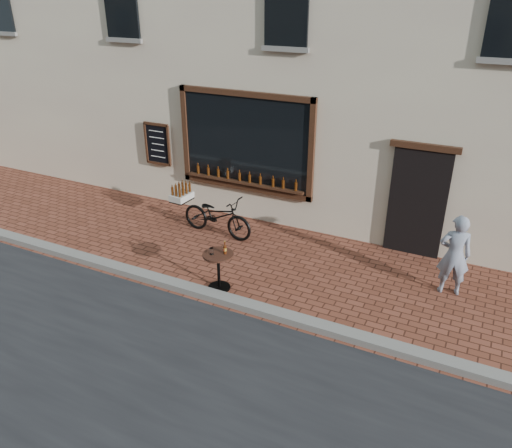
% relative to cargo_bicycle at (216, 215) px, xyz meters
% --- Properties ---
extents(ground, '(90.00, 90.00, 0.00)m').
position_rel_cargo_bicycle_xyz_m(ground, '(2.11, -2.42, -0.46)').
color(ground, brown).
rests_on(ground, ground).
extents(kerb, '(90.00, 0.25, 0.12)m').
position_rel_cargo_bicycle_xyz_m(kerb, '(2.11, -2.22, -0.40)').
color(kerb, slate).
rests_on(kerb, ground).
extents(cargo_bicycle, '(2.02, 0.72, 0.97)m').
position_rel_cargo_bicycle_xyz_m(cargo_bicycle, '(0.00, 0.00, 0.00)').
color(cargo_bicycle, black).
rests_on(cargo_bicycle, ground).
extents(bistro_table, '(0.56, 0.56, 0.95)m').
position_rel_cargo_bicycle_xyz_m(bistro_table, '(1.16, -1.87, 0.05)').
color(bistro_table, black).
rests_on(bistro_table, ground).
extents(pedestrian, '(0.62, 0.48, 1.51)m').
position_rel_cargo_bicycle_xyz_m(pedestrian, '(4.90, -0.16, 0.29)').
color(pedestrian, gray).
rests_on(pedestrian, ground).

